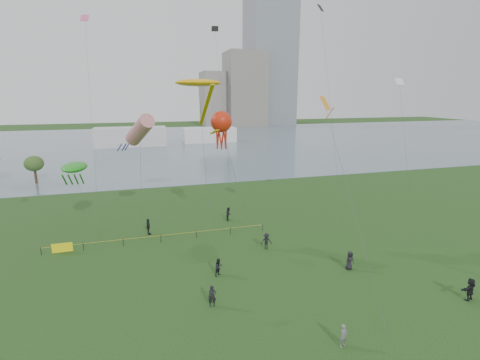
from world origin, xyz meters
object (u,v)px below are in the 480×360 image
object	(u,v)px
kite_octopus	(221,122)
kite_flyer	(343,336)
kite_stingray	(199,83)
fence	(102,243)

from	to	relation	value
kite_octopus	kite_flyer	bearing A→B (deg)	-65.75
kite_stingray	kite_flyer	bearing A→B (deg)	-93.03
fence	kite_flyer	bearing A→B (deg)	-50.85
kite_stingray	kite_octopus	size ratio (longest dim) A/B	1.23
fence	kite_stingray	xyz separation A→B (m)	(11.05, 1.45, 16.59)
kite_flyer	fence	bearing A→B (deg)	109.74
fence	kite_flyer	distance (m)	26.09
fence	kite_stingray	bearing A→B (deg)	7.49
kite_flyer	kite_octopus	size ratio (longest dim) A/B	0.11
kite_flyer	kite_stingray	distance (m)	27.69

